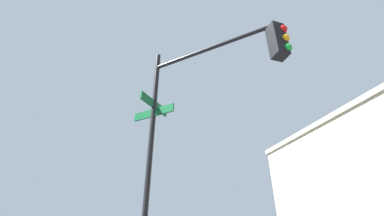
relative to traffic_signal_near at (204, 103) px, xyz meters
name	(u,v)px	position (x,y,z in m)	size (l,w,h in m)	color
traffic_signal_near	(204,103)	(0.00, 0.00, 0.00)	(2.78, 2.62, 6.27)	black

